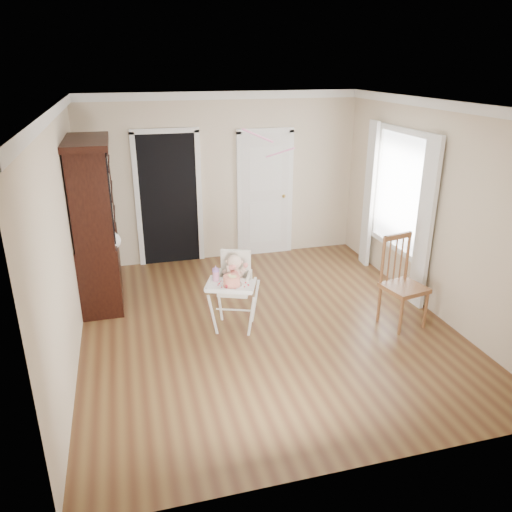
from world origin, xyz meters
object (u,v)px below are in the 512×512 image
object	(u,v)px
cake	(232,281)
dining_chair	(402,284)
china_cabinet	(96,224)
sippy_cup	(216,274)
high_chair	(234,283)

from	to	relation	value
cake	dining_chair	world-z (taller)	dining_chair
china_cabinet	dining_chair	bearing A→B (deg)	-24.59
cake	sippy_cup	size ratio (longest dim) A/B	1.27
cake	sippy_cup	bearing A→B (deg)	132.68
dining_chair	cake	bearing A→B (deg)	163.28
china_cabinet	high_chair	bearing A→B (deg)	-38.23
sippy_cup	china_cabinet	bearing A→B (deg)	136.10
high_chair	dining_chair	world-z (taller)	dining_chair
dining_chair	high_chair	bearing A→B (deg)	157.03
cake	sippy_cup	world-z (taller)	sippy_cup
sippy_cup	dining_chair	bearing A→B (deg)	-8.96
high_chair	sippy_cup	distance (m)	0.29
high_chair	china_cabinet	xyz separation A→B (m)	(-1.59, 1.25, 0.50)
sippy_cup	china_cabinet	xyz separation A→B (m)	(-1.36, 1.31, 0.34)
china_cabinet	sippy_cup	bearing A→B (deg)	-43.90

